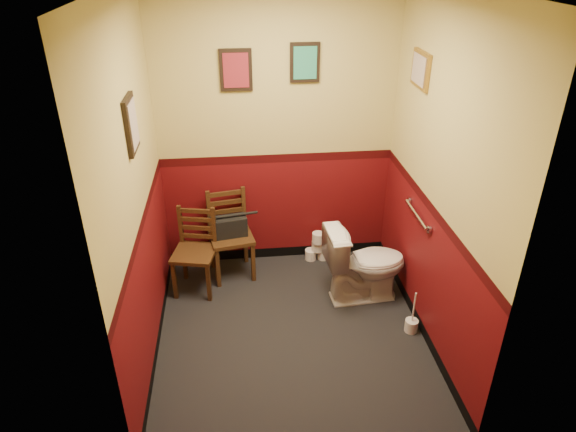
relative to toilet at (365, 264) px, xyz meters
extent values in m
cube|color=black|center=(-0.72, -0.44, -0.36)|extent=(2.20, 2.40, 0.00)
cube|color=#560B0F|center=(-0.72, 0.76, 0.99)|extent=(2.20, 0.00, 2.70)
cube|color=#560B0F|center=(-0.72, -1.64, 0.99)|extent=(2.20, 0.00, 2.70)
cube|color=#560B0F|center=(-1.82, -0.44, 0.99)|extent=(0.00, 2.40, 2.70)
cube|color=#560B0F|center=(0.38, -0.44, 0.99)|extent=(0.00, 2.40, 2.70)
cylinder|color=silver|center=(0.35, -0.19, 0.59)|extent=(0.03, 0.50, 0.03)
cylinder|color=silver|center=(0.37, -0.44, 0.59)|extent=(0.02, 0.06, 0.06)
cylinder|color=silver|center=(0.37, 0.06, 0.59)|extent=(0.02, 0.06, 0.06)
cube|color=black|center=(-1.07, 0.74, 1.59)|extent=(0.28, 0.03, 0.36)
cube|color=maroon|center=(-1.07, 0.73, 1.59)|extent=(0.22, 0.01, 0.30)
cube|color=black|center=(-0.47, 0.74, 1.64)|extent=(0.26, 0.03, 0.34)
cube|color=#2B8A6C|center=(-0.47, 0.73, 1.64)|extent=(0.20, 0.01, 0.28)
cube|color=black|center=(-1.80, -0.34, 1.49)|extent=(0.03, 0.30, 0.38)
cube|color=#A39080|center=(-1.79, -0.34, 1.49)|extent=(0.01, 0.24, 0.31)
cube|color=olive|center=(0.36, 0.16, 1.69)|extent=(0.03, 0.34, 0.28)
cube|color=#A39080|center=(0.35, 0.16, 1.69)|extent=(0.01, 0.28, 0.22)
imported|color=white|center=(0.00, 0.00, 0.00)|extent=(0.77, 0.47, 0.73)
cylinder|color=silver|center=(0.30, -0.52, -0.31)|extent=(0.11, 0.11, 0.11)
cylinder|color=silver|center=(0.30, -0.52, -0.12)|extent=(0.01, 0.01, 0.32)
cube|color=#4E3017|center=(-1.54, 0.28, 0.04)|extent=(0.45, 0.45, 0.04)
cube|color=#4E3017|center=(-1.73, 0.16, -0.16)|extent=(0.04, 0.04, 0.40)
cube|color=#4E3017|center=(-1.66, 0.48, -0.16)|extent=(0.04, 0.04, 0.40)
cube|color=#4E3017|center=(-1.42, 0.09, -0.16)|extent=(0.04, 0.04, 0.40)
cube|color=#4E3017|center=(-1.35, 0.41, -0.16)|extent=(0.04, 0.04, 0.40)
cube|color=#4E3017|center=(-1.66, 0.48, 0.24)|extent=(0.04, 0.04, 0.40)
cube|color=#4E3017|center=(-1.34, 0.41, 0.24)|extent=(0.04, 0.04, 0.40)
cube|color=#4E3017|center=(-1.50, 0.45, 0.13)|extent=(0.30, 0.09, 0.04)
cube|color=#4E3017|center=(-1.50, 0.45, 0.21)|extent=(0.30, 0.09, 0.04)
cube|color=#4E3017|center=(-1.50, 0.45, 0.30)|extent=(0.30, 0.09, 0.04)
cube|color=#4E3017|center=(-1.50, 0.45, 0.39)|extent=(0.30, 0.09, 0.04)
cube|color=#4E3017|center=(-1.20, 0.50, 0.06)|extent=(0.46, 0.46, 0.04)
cube|color=#4E3017|center=(-1.33, 0.31, -0.15)|extent=(0.04, 0.04, 0.43)
cube|color=#4E3017|center=(-1.39, 0.64, -0.15)|extent=(0.04, 0.04, 0.43)
cube|color=#4E3017|center=(-1.00, 0.37, -0.15)|extent=(0.04, 0.04, 0.43)
cube|color=#4E3017|center=(-1.06, 0.70, -0.15)|extent=(0.04, 0.04, 0.43)
cube|color=#4E3017|center=(-1.39, 0.65, 0.28)|extent=(0.04, 0.04, 0.43)
cube|color=#4E3017|center=(-1.06, 0.71, 0.28)|extent=(0.04, 0.04, 0.43)
cube|color=#4E3017|center=(-1.23, 0.68, 0.16)|extent=(0.32, 0.08, 0.04)
cube|color=#4E3017|center=(-1.23, 0.68, 0.25)|extent=(0.32, 0.08, 0.04)
cube|color=#4E3017|center=(-1.23, 0.68, 0.35)|extent=(0.32, 0.08, 0.04)
cube|color=#4E3017|center=(-1.23, 0.68, 0.44)|extent=(0.32, 0.08, 0.04)
cube|color=black|center=(-1.20, 0.50, 0.18)|extent=(0.33, 0.20, 0.19)
cylinder|color=black|center=(-1.20, 0.50, 0.29)|extent=(0.27, 0.07, 0.03)
cylinder|color=silver|center=(-0.39, 0.68, -0.31)|extent=(0.12, 0.12, 0.11)
cylinder|color=silver|center=(-0.26, 0.68, -0.31)|extent=(0.12, 0.12, 0.11)
cylinder|color=silver|center=(-0.32, 0.66, -0.20)|extent=(0.12, 0.12, 0.11)
cylinder|color=silver|center=(-0.32, 0.64, -0.09)|extent=(0.12, 0.12, 0.11)
camera|label=1|loc=(-1.11, -3.76, 2.60)|focal=32.00mm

